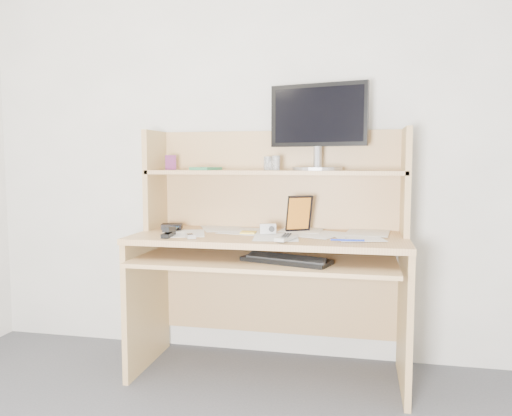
% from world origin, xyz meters
% --- Properties ---
extents(back_wall, '(3.60, 0.04, 2.50)m').
position_xyz_m(back_wall, '(0.00, 1.80, 1.25)').
color(back_wall, silver).
rests_on(back_wall, floor).
extents(desk, '(1.40, 0.70, 1.30)m').
position_xyz_m(desk, '(0.00, 1.56, 0.69)').
color(desk, tan).
rests_on(desk, floor).
extents(paper_clutter, '(1.32, 0.54, 0.01)m').
position_xyz_m(paper_clutter, '(0.00, 1.48, 0.75)').
color(paper_clutter, white).
rests_on(paper_clutter, desk).
extents(keyboard, '(0.45, 0.27, 0.03)m').
position_xyz_m(keyboard, '(0.12, 1.27, 0.66)').
color(keyboard, black).
rests_on(keyboard, desk).
extents(tv_remote, '(0.09, 0.18, 0.02)m').
position_xyz_m(tv_remote, '(0.12, 1.30, 0.76)').
color(tv_remote, '#AFB0AA').
rests_on(tv_remote, paper_clutter).
extents(flip_phone, '(0.07, 0.09, 0.02)m').
position_xyz_m(flip_phone, '(-0.36, 1.28, 0.77)').
color(flip_phone, silver).
rests_on(flip_phone, paper_clutter).
extents(stapler, '(0.06, 0.15, 0.04)m').
position_xyz_m(stapler, '(-0.48, 1.30, 0.78)').
color(stapler, black).
rests_on(stapler, paper_clutter).
extents(wallet, '(0.13, 0.11, 0.03)m').
position_xyz_m(wallet, '(-0.56, 1.55, 0.77)').
color(wallet, black).
rests_on(wallet, paper_clutter).
extents(sticky_note_pad, '(0.08, 0.08, 0.01)m').
position_xyz_m(sticky_note_pad, '(-0.12, 1.50, 0.76)').
color(sticky_note_pad, yellow).
rests_on(sticky_note_pad, desk).
extents(digital_camera, '(0.09, 0.06, 0.05)m').
position_xyz_m(digital_camera, '(-0.01, 1.48, 0.78)').
color(digital_camera, silver).
rests_on(digital_camera, paper_clutter).
extents(game_case, '(0.13, 0.08, 0.19)m').
position_xyz_m(game_case, '(0.14, 1.59, 0.85)').
color(game_case, black).
rests_on(game_case, paper_clutter).
extents(blue_pen, '(0.16, 0.02, 0.01)m').
position_xyz_m(blue_pen, '(0.40, 1.31, 0.76)').
color(blue_pen, '#182FB5').
rests_on(blue_pen, paper_clutter).
extents(card_box, '(0.06, 0.04, 0.08)m').
position_xyz_m(card_box, '(-0.59, 1.62, 1.12)').
color(card_box, maroon).
rests_on(card_box, desk).
extents(shelf_book, '(0.15, 0.18, 0.02)m').
position_xyz_m(shelf_book, '(-0.38, 1.60, 1.09)').
color(shelf_book, '#327D40').
rests_on(shelf_book, desk).
extents(chip_stack_a, '(0.04, 0.04, 0.05)m').
position_xyz_m(chip_stack_a, '(-0.02, 1.65, 1.11)').
color(chip_stack_a, black).
rests_on(chip_stack_a, desk).
extents(chip_stack_b, '(0.06, 0.06, 0.07)m').
position_xyz_m(chip_stack_b, '(-0.04, 1.66, 1.12)').
color(chip_stack_b, silver).
rests_on(chip_stack_b, desk).
extents(chip_stack_c, '(0.05, 0.05, 0.05)m').
position_xyz_m(chip_stack_c, '(-0.03, 1.66, 1.11)').
color(chip_stack_c, black).
rests_on(chip_stack_c, desk).
extents(chip_stack_d, '(0.06, 0.06, 0.08)m').
position_xyz_m(chip_stack_d, '(0.01, 1.61, 1.12)').
color(chip_stack_d, white).
rests_on(chip_stack_d, desk).
extents(monitor, '(0.53, 0.27, 0.46)m').
position_xyz_m(monitor, '(0.23, 1.66, 1.33)').
color(monitor, '#AAAAAF').
rests_on(monitor, desk).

